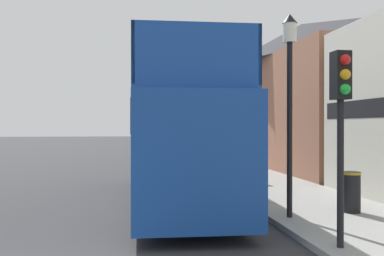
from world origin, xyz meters
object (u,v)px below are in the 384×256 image
(lamp_post_nearest, at_px, (290,77))
(litter_bin, at_px, (351,191))
(lamp_post_third, at_px, (184,107))
(traffic_signal, at_px, (341,103))
(lamp_post_second, at_px, (210,107))
(tour_bus, at_px, (176,138))
(parked_car_ahead_of_bus, at_px, (171,158))

(lamp_post_nearest, relative_size, litter_bin, 4.73)
(lamp_post_nearest, xyz_separation_m, lamp_post_third, (0.01, 19.43, 0.08))
(traffic_signal, distance_m, lamp_post_second, 12.40)
(tour_bus, xyz_separation_m, lamp_post_second, (2.27, 6.51, 1.20))
(lamp_post_nearest, distance_m, litter_bin, 3.27)
(parked_car_ahead_of_bus, height_order, lamp_post_second, lamp_post_second)
(parked_car_ahead_of_bus, height_order, lamp_post_nearest, lamp_post_nearest)
(lamp_post_second, relative_size, lamp_post_third, 0.87)
(tour_bus, relative_size, parked_car_ahead_of_bus, 2.45)
(tour_bus, bearing_deg, lamp_post_nearest, -52.49)
(traffic_signal, xyz_separation_m, lamp_post_second, (0.00, 12.39, 0.44))
(parked_car_ahead_of_bus, distance_m, litter_bin, 12.31)
(tour_bus, bearing_deg, litter_bin, -33.68)
(lamp_post_nearest, bearing_deg, parked_car_ahead_of_bus, 97.32)
(lamp_post_second, bearing_deg, traffic_signal, -90.01)
(traffic_signal, bearing_deg, lamp_post_nearest, 88.69)
(parked_car_ahead_of_bus, bearing_deg, lamp_post_nearest, -80.86)
(parked_car_ahead_of_bus, relative_size, lamp_post_third, 0.87)
(lamp_post_nearest, height_order, litter_bin, lamp_post_nearest)
(parked_car_ahead_of_bus, distance_m, traffic_signal, 15.09)
(lamp_post_second, bearing_deg, lamp_post_nearest, -89.66)
(tour_bus, xyz_separation_m, parked_car_ahead_of_bus, (0.76, 8.99, -1.25))
(lamp_post_third, bearing_deg, tour_bus, -98.22)
(lamp_post_nearest, bearing_deg, traffic_signal, -91.31)
(parked_car_ahead_of_bus, relative_size, lamp_post_second, 1.00)
(parked_car_ahead_of_bus, relative_size, litter_bin, 4.21)
(tour_bus, xyz_separation_m, lamp_post_nearest, (2.33, -3.21, 1.51))
(lamp_post_nearest, height_order, lamp_post_second, lamp_post_nearest)
(parked_car_ahead_of_bus, xyz_separation_m, litter_bin, (3.30, -11.86, 0.01))
(lamp_post_nearest, xyz_separation_m, litter_bin, (1.74, 0.34, -2.76))
(lamp_post_third, bearing_deg, litter_bin, -84.85)
(parked_car_ahead_of_bus, xyz_separation_m, lamp_post_second, (1.51, -2.49, 2.45))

